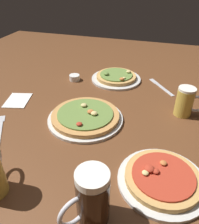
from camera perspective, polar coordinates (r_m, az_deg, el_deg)
name	(u,v)px	position (r m, az deg, el deg)	size (l,w,h in m)	color
ground_plane	(99,119)	(1.01, 0.00, -1.65)	(2.40, 2.40, 0.03)	brown
pizza_plate_near	(162,179)	(0.75, 15.46, -15.76)	(0.27, 0.27, 0.05)	silver
pizza_plate_far	(116,77)	(1.32, 4.19, 8.65)	(0.28, 0.28, 0.05)	silver
pizza_plate_side	(85,117)	(0.97, -3.55, -1.16)	(0.32, 0.32, 0.05)	silver
beer_mug_amber	(91,198)	(0.60, -2.05, -20.67)	(0.11, 0.13, 0.16)	black
beer_mug_pale	(186,102)	(1.05, 20.77, 2.40)	(0.13, 0.07, 0.13)	gold
ramekin_sauce	(75,78)	(1.32, -6.27, 8.56)	(0.06, 0.06, 0.03)	white
napkin_folded	(18,100)	(1.18, -19.81, 2.84)	(0.11, 0.14, 0.01)	white
fork_left	(0,130)	(1.00, -23.66, -4.10)	(0.13, 0.20, 0.01)	silver
knife_right	(161,87)	(1.29, 15.17, 6.18)	(0.15, 0.18, 0.01)	silver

